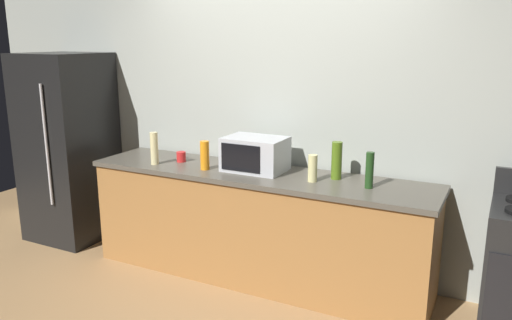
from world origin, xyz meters
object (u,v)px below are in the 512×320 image
at_px(bottle_dish_soap, 205,155).
at_px(mug_red, 181,157).
at_px(bottle_vinegar, 313,168).
at_px(bottle_wine, 370,170).
at_px(microwave, 255,154).
at_px(bottle_hand_soap, 154,148).
at_px(refrigerator, 68,147).
at_px(bottle_olive_oil, 337,161).

relative_size(bottle_dish_soap, mug_red, 2.68).
height_order(bottle_vinegar, mug_red, bottle_vinegar).
bearing_deg(mug_red, bottle_wine, -1.32).
relative_size(microwave, bottle_hand_soap, 1.76).
bearing_deg(mug_red, bottle_dish_soap, -21.44).
relative_size(bottle_wine, bottle_dish_soap, 1.11).
distance_m(refrigerator, bottle_olive_oil, 2.68).
height_order(refrigerator, bottle_dish_soap, refrigerator).
distance_m(refrigerator, bottle_wine, 2.96).
bearing_deg(bottle_olive_oil, bottle_vinegar, -131.92).
relative_size(bottle_olive_oil, bottle_vinegar, 1.40).
xyz_separation_m(bottle_hand_soap, bottle_vinegar, (1.37, 0.11, -0.03)).
xyz_separation_m(refrigerator, bottle_dish_soap, (1.64, -0.11, 0.12)).
height_order(refrigerator, microwave, refrigerator).
height_order(bottle_hand_soap, bottle_olive_oil, bottle_olive_oil).
bearing_deg(mug_red, bottle_vinegar, -2.93).
xyz_separation_m(bottle_hand_soap, mug_red, (0.15, 0.17, -0.09)).
xyz_separation_m(bottle_olive_oil, bottle_vinegar, (-0.13, -0.15, -0.04)).
xyz_separation_m(microwave, bottle_wine, (0.94, -0.07, -0.00)).
xyz_separation_m(bottle_wine, mug_red, (-1.64, 0.04, -0.09)).
xyz_separation_m(bottle_vinegar, mug_red, (-1.22, 0.06, -0.06)).
bearing_deg(bottle_wine, bottle_dish_soap, -176.14).
bearing_deg(bottle_dish_soap, bottle_vinegar, 4.08).
bearing_deg(mug_red, bottle_hand_soap, -130.85).
relative_size(bottle_olive_oil, bottle_dish_soap, 1.22).
height_order(refrigerator, bottle_vinegar, refrigerator).
bearing_deg(bottle_vinegar, refrigerator, 179.03).
xyz_separation_m(refrigerator, bottle_vinegar, (2.54, -0.04, 0.10)).
height_order(microwave, bottle_wine, microwave).
relative_size(bottle_hand_soap, bottle_dish_soap, 1.17).
xyz_separation_m(bottle_olive_oil, mug_red, (-1.36, -0.09, -0.10)).
xyz_separation_m(refrigerator, microwave, (2.02, 0.05, 0.13)).
bearing_deg(bottle_hand_soap, bottle_vinegar, 4.55).
bearing_deg(microwave, refrigerator, -178.64).
relative_size(microwave, bottle_olive_oil, 1.69).
bearing_deg(bottle_vinegar, bottle_hand_soap, -175.45).
bearing_deg(bottle_hand_soap, bottle_olive_oil, 9.75).
bearing_deg(microwave, bottle_wine, -4.04).
height_order(refrigerator, bottle_wine, refrigerator).
distance_m(refrigerator, microwave, 2.02).
xyz_separation_m(microwave, bottle_dish_soap, (-0.38, -0.16, -0.02)).
height_order(microwave, bottle_dish_soap, microwave).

